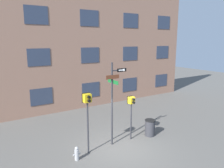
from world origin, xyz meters
The scene contains 7 objects.
ground_plane centered at (0.00, 0.00, 0.00)m, with size 60.00×60.00×0.00m, color #595651.
building_facade centered at (0.00, 7.52, 5.66)m, with size 24.00×0.63×11.33m.
street_sign_pole centered at (-0.11, 0.61, 2.56)m, with size 1.25×0.93×4.35m.
pedestrian_signal_left centered at (-1.63, 0.51, 2.37)m, with size 0.41×0.40×2.99m.
pedestrian_signal_right centered at (1.04, 0.58, 1.92)m, with size 0.37×0.40×2.45m.
fire_hydrant centered at (-2.38, 0.20, 0.31)m, with size 0.36×0.20×0.65m.
trash_bin centered at (2.24, 0.35, 0.48)m, with size 0.60×0.60×0.95m.
Camera 1 is at (-5.98, -8.39, 5.42)m, focal length 35.00 mm.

